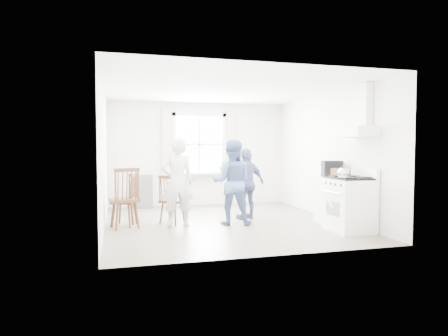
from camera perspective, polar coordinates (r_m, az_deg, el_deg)
room_shell at (r=7.75m, az=0.08°, el=1.69°), size 4.62×5.12×2.64m
window_assembly at (r=10.13m, az=-3.53°, el=2.91°), size 1.88×0.24×1.70m
range_hood at (r=7.38m, az=18.76°, el=6.13°), size 0.45×0.76×0.94m
shelf_unit at (r=9.89m, az=-11.36°, el=-3.31°), size 0.40×0.30×0.80m
gas_stove at (r=7.35m, az=17.52°, el=-4.91°), size 0.68×0.76×1.12m
kettle at (r=7.04m, az=16.64°, el=-0.68°), size 0.19×0.19×0.27m
low_cabinet at (r=7.98m, az=15.23°, el=-4.50°), size 0.50×0.55×0.90m
stereo_stack at (r=7.91m, az=15.16°, el=-0.14°), size 0.43×0.40×0.32m
cardboard_box at (r=7.84m, az=15.98°, el=-0.66°), size 0.35×0.30×0.18m
windsor_chair_a at (r=7.40m, az=-13.82°, el=-3.26°), size 0.56×0.56×1.12m
windsor_chair_b at (r=7.71m, az=-7.82°, el=-3.73°), size 0.55×0.55×0.95m
windsor_chair_c at (r=7.66m, az=-13.31°, el=-3.57°), size 0.54×0.54×1.00m
person_left at (r=7.43m, az=-6.68°, el=-2.03°), size 0.61×0.61×1.65m
person_mid at (r=7.61m, az=1.14°, el=-2.04°), size 1.00×1.00×1.62m
person_right at (r=8.19m, az=3.29°, el=-2.25°), size 1.09×1.09×1.46m
potted_plant at (r=10.19m, az=-0.35°, el=0.28°), size 0.21×0.21×0.29m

